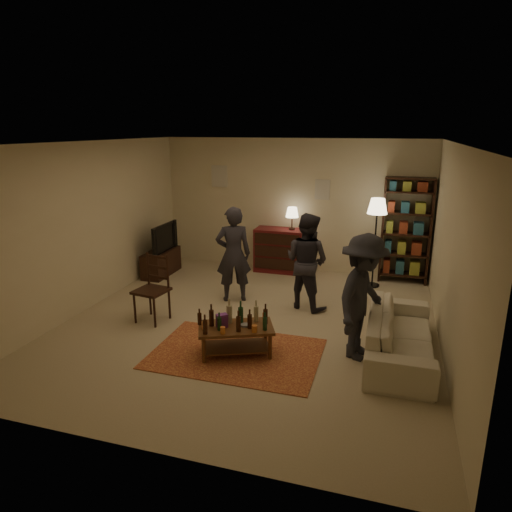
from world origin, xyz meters
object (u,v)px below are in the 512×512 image
at_px(dresser, 280,249).
at_px(bookshelf, 406,229).
at_px(person_by_sofa, 363,297).
at_px(floor_lamp, 377,212).
at_px(person_right, 307,261).
at_px(coffee_table, 235,328).
at_px(sofa, 400,335).
at_px(dining_chair, 154,285).
at_px(person_left, 233,254).
at_px(tv_stand, 161,256).

relative_size(dresser, bookshelf, 0.67).
bearing_deg(dresser, person_by_sofa, -59.96).
relative_size(floor_lamp, person_right, 1.05).
xyz_separation_m(coffee_table, sofa, (2.08, 0.57, -0.07)).
xyz_separation_m(coffee_table, dining_chair, (-1.58, 0.71, 0.19)).
xyz_separation_m(bookshelf, person_right, (-1.55, -1.86, -0.24)).
bearing_deg(person_left, dining_chair, 27.44).
height_order(tv_stand, person_by_sofa, person_by_sofa).
height_order(coffee_table, sofa, coffee_table).
xyz_separation_m(dining_chair, tv_stand, (-0.99, 2.06, -0.18)).
height_order(coffee_table, person_by_sofa, person_by_sofa).
bearing_deg(floor_lamp, dining_chair, -140.80).
bearing_deg(sofa, person_right, 48.65).
distance_m(floor_lamp, sofa, 2.98).
xyz_separation_m(coffee_table, floor_lamp, (1.59, 3.30, 1.04)).
distance_m(tv_stand, sofa, 5.14).
distance_m(dining_chair, person_right, 2.47).
distance_m(coffee_table, person_by_sofa, 1.69).
bearing_deg(sofa, tv_stand, 64.66).
relative_size(coffee_table, person_right, 0.69).
relative_size(dresser, sofa, 0.65).
height_order(coffee_table, dining_chair, dining_chair).
height_order(tv_stand, floor_lamp, floor_lamp).
height_order(dining_chair, sofa, dining_chair).
distance_m(tv_stand, floor_lamp, 4.31).
distance_m(dining_chair, person_by_sofa, 3.18).
height_order(coffee_table, bookshelf, bookshelf).
relative_size(tv_stand, bookshelf, 0.52).
bearing_deg(bookshelf, dresser, -178.43).
distance_m(dresser, person_by_sofa, 3.80).
xyz_separation_m(dining_chair, person_by_sofa, (3.16, -0.30, 0.26)).
xyz_separation_m(tv_stand, sofa, (4.64, -2.20, -0.08)).
xyz_separation_m(tv_stand, bookshelf, (4.69, 0.98, 0.65)).
xyz_separation_m(bookshelf, person_by_sofa, (-0.55, -3.34, -0.21)).
height_order(coffee_table, person_right, person_right).
xyz_separation_m(tv_stand, person_left, (1.89, -0.92, 0.44)).
xyz_separation_m(tv_stand, floor_lamp, (4.16, 0.52, 1.03)).
xyz_separation_m(sofa, person_left, (-2.76, 1.28, 0.52)).
relative_size(dresser, person_right, 0.85).
distance_m(tv_stand, person_right, 3.29).
relative_size(sofa, person_left, 1.26).
distance_m(sofa, person_right, 2.06).
bearing_deg(person_by_sofa, tv_stand, 78.64).
bearing_deg(tv_stand, person_by_sofa, -29.64).
relative_size(bookshelf, person_left, 1.22).
bearing_deg(floor_lamp, bookshelf, 40.49).
distance_m(floor_lamp, person_left, 2.75).
relative_size(dresser, person_left, 0.83).
relative_size(tv_stand, dresser, 0.78).
height_order(dresser, person_left, person_left).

